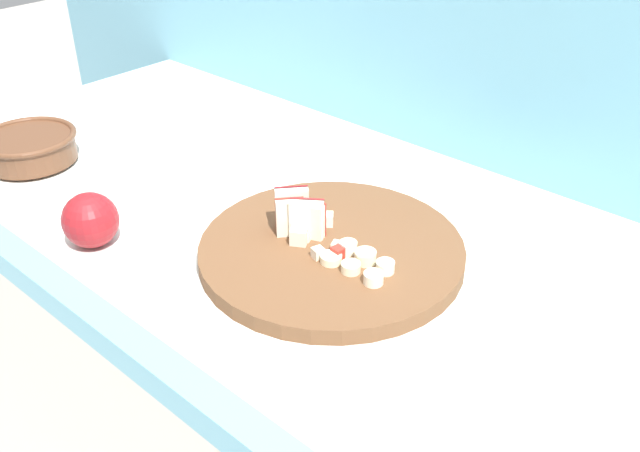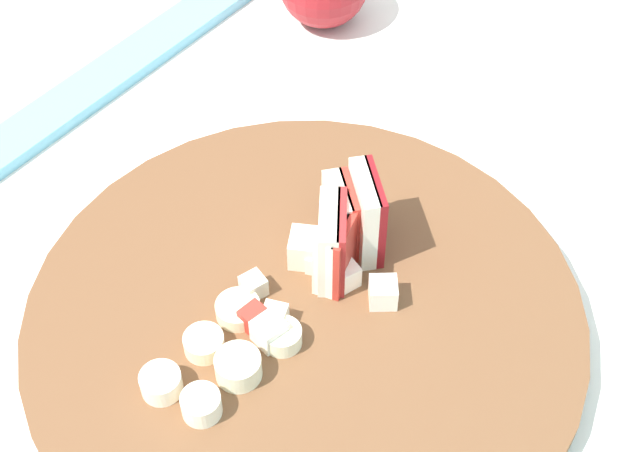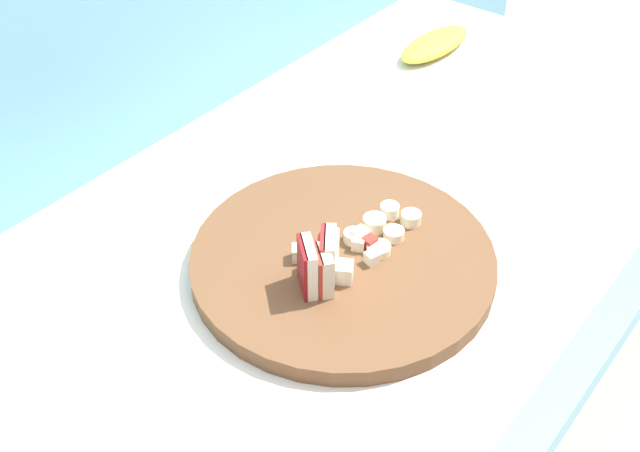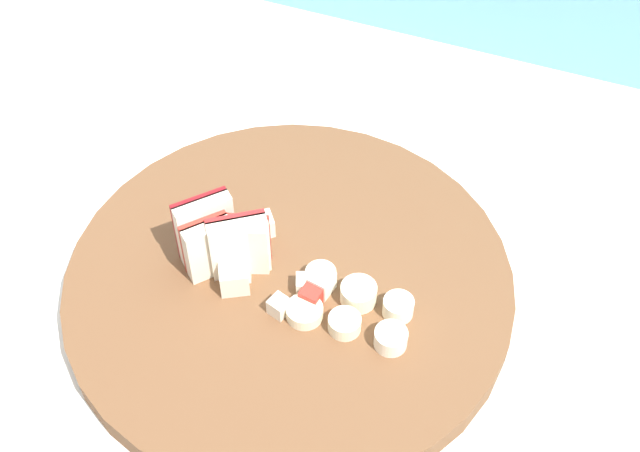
# 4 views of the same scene
# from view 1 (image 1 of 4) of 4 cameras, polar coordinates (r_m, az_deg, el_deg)

# --- Properties ---
(tiled_countertop) EXTENTS (1.55, 0.66, 0.91)m
(tiled_countertop) POSITION_cam_1_polar(r_m,az_deg,el_deg) (1.28, -0.01, -17.93)
(tiled_countertop) COLOR silver
(tiled_countertop) RESTS_ON ground
(tile_backsplash) EXTENTS (2.40, 0.04, 1.36)m
(tile_backsplash) POSITION_cam_1_polar(r_m,az_deg,el_deg) (1.34, 10.11, -2.62)
(tile_backsplash) COLOR #6BADC6
(tile_backsplash) RESTS_ON ground
(cutting_board) EXTENTS (0.35, 0.35, 0.02)m
(cutting_board) POSITION_cam_1_polar(r_m,az_deg,el_deg) (0.93, 0.94, -2.05)
(cutting_board) COLOR brown
(cutting_board) RESTS_ON tiled_countertop
(apple_wedge_fan) EXTENTS (0.07, 0.06, 0.06)m
(apple_wedge_fan) POSITION_cam_1_polar(r_m,az_deg,el_deg) (0.93, -1.58, 0.80)
(apple_wedge_fan) COLOR #A32323
(apple_wedge_fan) RESTS_ON cutting_board
(apple_dice_pile) EXTENTS (0.09, 0.08, 0.02)m
(apple_dice_pile) POSITION_cam_1_polar(r_m,az_deg,el_deg) (0.92, -0.03, -0.97)
(apple_dice_pile) COLOR white
(apple_dice_pile) RESTS_ON cutting_board
(banana_slice_rows) EXTENTS (0.09, 0.06, 0.02)m
(banana_slice_rows) POSITION_cam_1_polar(r_m,az_deg,el_deg) (0.88, 3.26, -2.95)
(banana_slice_rows) COLOR beige
(banana_slice_rows) RESTS_ON cutting_board
(ceramic_bowl) EXTENTS (0.16, 0.16, 0.05)m
(ceramic_bowl) POSITION_cam_1_polar(r_m,az_deg,el_deg) (1.26, -22.59, 6.00)
(ceramic_bowl) COLOR brown
(ceramic_bowl) RESTS_ON tiled_countertop
(whole_apple) EXTENTS (0.08, 0.08, 0.08)m
(whole_apple) POSITION_cam_1_polar(r_m,az_deg,el_deg) (0.99, -18.20, 0.46)
(whole_apple) COLOR maroon
(whole_apple) RESTS_ON tiled_countertop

